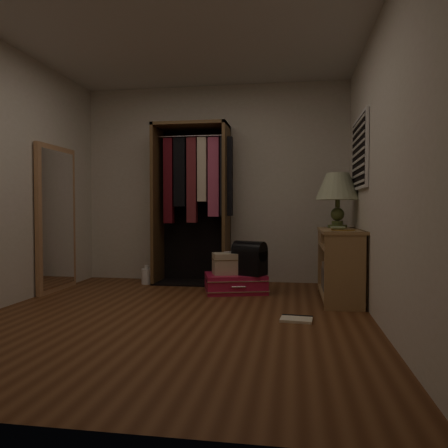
% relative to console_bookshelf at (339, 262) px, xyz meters
% --- Properties ---
extents(ground, '(4.00, 4.00, 0.00)m').
position_rel_console_bookshelf_xyz_m(ground, '(-1.54, -1.04, -0.40)').
color(ground, '#5B321A').
rests_on(ground, ground).
extents(room_walls, '(3.52, 4.02, 2.60)m').
position_rel_console_bookshelf_xyz_m(room_walls, '(-1.46, -0.99, 1.10)').
color(room_walls, beige).
rests_on(room_walls, ground).
extents(console_bookshelf, '(0.42, 1.12, 0.75)m').
position_rel_console_bookshelf_xyz_m(console_bookshelf, '(0.00, 0.00, 0.00)').
color(console_bookshelf, '#9F784D').
rests_on(console_bookshelf, ground).
extents(open_wardrobe, '(1.01, 0.50, 2.05)m').
position_rel_console_bookshelf_xyz_m(open_wardrobe, '(-1.75, 0.73, 0.80)').
color(open_wardrobe, brown).
rests_on(open_wardrobe, ground).
extents(floor_mirror, '(0.06, 0.80, 1.70)m').
position_rel_console_bookshelf_xyz_m(floor_mirror, '(-3.24, -0.04, 0.45)').
color(floor_mirror, tan).
rests_on(floor_mirror, ground).
extents(pink_suitcase, '(0.81, 0.67, 0.21)m').
position_rel_console_bookshelf_xyz_m(pink_suitcase, '(-1.15, 0.19, -0.29)').
color(pink_suitcase, '#BE1743').
rests_on(pink_suitcase, ground).
extents(train_case, '(0.42, 0.35, 0.26)m').
position_rel_console_bookshelf_xyz_m(train_case, '(-1.22, 0.16, -0.06)').
color(train_case, '#BBAD8E').
rests_on(train_case, pink_suitcase).
extents(black_bag, '(0.42, 0.35, 0.39)m').
position_rel_console_bookshelf_xyz_m(black_bag, '(-0.98, 0.15, 0.01)').
color(black_bag, black).
rests_on(black_bag, pink_suitcase).
extents(table_lamp, '(0.56, 0.56, 0.62)m').
position_rel_console_bookshelf_xyz_m(table_lamp, '(0.00, 0.28, 0.80)').
color(table_lamp, '#425227').
rests_on(table_lamp, console_bookshelf).
extents(brass_tray, '(0.26, 0.26, 0.01)m').
position_rel_console_bookshelf_xyz_m(brass_tray, '(0.00, -0.30, 0.36)').
color(brass_tray, '#A88340').
rests_on(brass_tray, console_bookshelf).
extents(ceramic_bowl, '(0.17, 0.17, 0.04)m').
position_rel_console_bookshelf_xyz_m(ceramic_bowl, '(-0.05, -0.30, 0.37)').
color(ceramic_bowl, '#AFD0AD').
rests_on(ceramic_bowl, console_bookshelf).
extents(white_jug, '(0.18, 0.18, 0.24)m').
position_rel_console_bookshelf_xyz_m(white_jug, '(-2.35, 0.56, -0.30)').
color(white_jug, white).
rests_on(white_jug, ground).
extents(floor_book, '(0.29, 0.24, 0.03)m').
position_rel_console_bookshelf_xyz_m(floor_book, '(-0.46, -0.98, -0.39)').
color(floor_book, '#F4EBCD').
rests_on(floor_book, ground).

